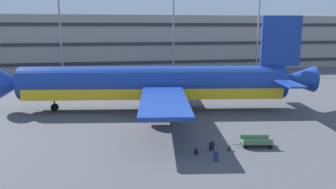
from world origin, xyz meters
The scene contains 11 objects.
ground_plane centered at (0.00, 0.00, 0.00)m, with size 600.00×600.00×0.00m, color #4C4C51.
terminal_structure centered at (0.00, 45.61, 6.36)m, with size 120.52×20.52×12.73m.
airliner centered at (2.71, -0.36, 3.23)m, with size 38.09×30.79×11.29m.
light_mast_left centered at (-12.28, 30.87, 13.36)m, with size 1.80×0.50×23.29m.
light_mast_center_left centered at (10.94, 30.87, 12.34)m, with size 1.80×0.50×21.30m.
light_mast_center_right centered at (30.32, 30.87, 13.57)m, with size 1.80×0.50×23.71m.
suitcase_scuffed centered at (5.11, -14.39, 0.39)m, with size 0.46×0.41×0.91m.
suitcase_black centered at (4.81, -16.39, 0.41)m, with size 0.24×0.44×0.95m.
backpack_purple centered at (6.48, -14.70, 0.20)m, with size 0.40×0.41×0.47m.
backpack_small centered at (3.64, -15.05, 0.24)m, with size 0.33×0.39×0.55m.
baggage_cart centered at (9.08, -14.23, 0.43)m, with size 3.37×1.74×0.82m.
Camera 1 is at (-2.99, -38.64, 9.87)m, focal length 34.83 mm.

